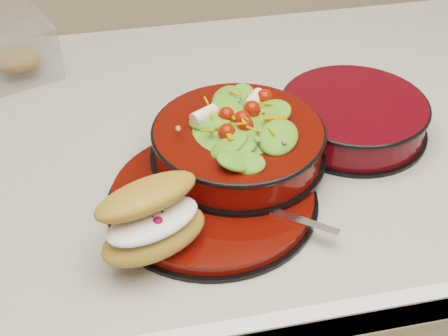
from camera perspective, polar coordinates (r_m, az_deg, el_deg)
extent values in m
cube|color=white|center=(1.29, -1.98, -14.03)|extent=(1.16, 0.66, 0.86)
cube|color=#B7B4A8|center=(0.96, -2.56, 2.18)|extent=(1.24, 0.74, 0.04)
cube|color=white|center=(0.71, 2.59, -15.11)|extent=(1.24, 0.02, 0.05)
cylinder|color=black|center=(0.83, -1.07, -3.02)|extent=(0.28, 0.28, 0.01)
cylinder|color=#5E0903|center=(0.82, -1.08, -2.50)|extent=(0.27, 0.27, 0.01)
torus|color=black|center=(0.81, -0.25, -2.66)|extent=(0.15, 0.15, 0.01)
cylinder|color=black|center=(0.87, 1.28, 1.14)|extent=(0.25, 0.25, 0.01)
cylinder|color=#5E0903|center=(0.86, 1.31, 2.46)|extent=(0.23, 0.23, 0.04)
torus|color=black|center=(0.85, 1.32, 3.44)|extent=(0.24, 0.24, 0.01)
ellipsoid|color=#428425|center=(0.85, 1.32, 3.40)|extent=(0.20, 0.20, 0.08)
sphere|color=red|center=(0.83, 4.62, 6.26)|extent=(0.02, 0.02, 0.02)
sphere|color=red|center=(0.86, 2.32, 7.57)|extent=(0.02, 0.02, 0.02)
sphere|color=red|center=(0.85, -0.85, 7.23)|extent=(0.02, 0.02, 0.02)
sphere|color=red|center=(0.81, -1.95, 5.52)|extent=(0.02, 0.02, 0.02)
sphere|color=red|center=(0.78, 0.34, 4.07)|extent=(0.02, 0.02, 0.02)
sphere|color=red|center=(0.79, 3.74, 4.47)|extent=(0.02, 0.02, 0.02)
cylinder|color=silver|center=(0.86, 2.82, 7.61)|extent=(0.04, 0.04, 0.02)
cylinder|color=silver|center=(0.83, -1.85, 6.30)|extent=(0.04, 0.04, 0.02)
cube|color=orange|center=(0.79, 0.38, 4.54)|extent=(0.03, 0.03, 0.01)
cube|color=orange|center=(0.82, 4.82, 5.92)|extent=(0.03, 0.02, 0.01)
ellipsoid|color=#BC8039|center=(0.74, -6.38, -6.12)|extent=(0.15, 0.12, 0.04)
ellipsoid|color=white|center=(0.72, -6.51, -4.83)|extent=(0.13, 0.10, 0.02)
ellipsoid|color=#BC8039|center=(0.72, -6.82, -2.53)|extent=(0.15, 0.11, 0.03)
sphere|color=#AB0C2A|center=(0.72, -8.22, -4.70)|extent=(0.01, 0.01, 0.01)
sphere|color=#AB0C2A|center=(0.71, -6.07, -4.95)|extent=(0.01, 0.01, 0.01)
sphere|color=#191947|center=(0.72, -7.21, -4.25)|extent=(0.01, 0.01, 0.01)
sphere|color=#191947|center=(0.72, -5.66, -4.26)|extent=(0.01, 0.01, 0.01)
sphere|color=#191947|center=(0.71, -6.51, -4.69)|extent=(0.01, 0.01, 0.01)
cube|color=silver|center=(0.78, 6.04, -4.47)|extent=(0.11, 0.09, 0.00)
cube|color=silver|center=(0.80, 0.82, -2.69)|extent=(0.04, 0.04, 0.00)
ellipsoid|color=#BC8039|center=(1.14, -18.40, 9.47)|extent=(0.08, 0.07, 0.04)
cylinder|color=black|center=(0.97, 11.54, 3.46)|extent=(0.23, 0.23, 0.01)
cylinder|color=#56050A|center=(0.96, 11.75, 4.77)|extent=(0.21, 0.21, 0.05)
torus|color=black|center=(0.95, 11.90, 5.76)|extent=(0.22, 0.22, 0.01)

